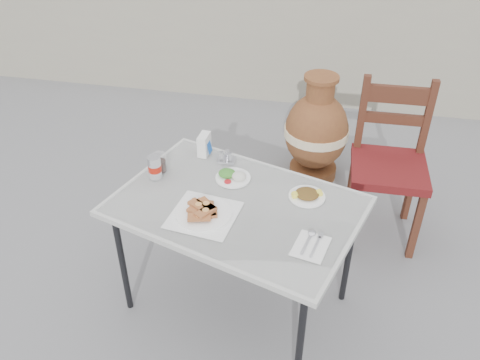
% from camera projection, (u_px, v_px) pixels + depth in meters
% --- Properties ---
extents(ground, '(80.00, 80.00, 0.00)m').
position_uv_depth(ground, '(217.00, 289.00, 2.85)').
color(ground, slate).
rests_on(ground, ground).
extents(cafe_table, '(1.30, 1.06, 0.68)m').
position_uv_depth(cafe_table, '(236.00, 211.00, 2.40)').
color(cafe_table, black).
rests_on(cafe_table, ground).
extents(pide_plate, '(0.33, 0.33, 0.06)m').
position_uv_depth(pide_plate, '(204.00, 210.00, 2.29)').
color(pide_plate, white).
rests_on(pide_plate, cafe_table).
extents(salad_rice_plate, '(0.18, 0.18, 0.04)m').
position_uv_depth(salad_rice_plate, '(233.00, 176.00, 2.53)').
color(salad_rice_plate, white).
rests_on(salad_rice_plate, cafe_table).
extents(salad_chopped_plate, '(0.18, 0.18, 0.04)m').
position_uv_depth(salad_chopped_plate, '(307.00, 195.00, 2.41)').
color(salad_chopped_plate, white).
rests_on(salad_chopped_plate, cafe_table).
extents(soda_can, '(0.07, 0.07, 0.12)m').
position_uv_depth(soda_can, '(155.00, 167.00, 2.52)').
color(soda_can, silver).
rests_on(soda_can, cafe_table).
extents(cola_glass, '(0.07, 0.07, 0.10)m').
position_uv_depth(cola_glass, '(160.00, 164.00, 2.57)').
color(cola_glass, white).
rests_on(cola_glass, cafe_table).
extents(napkin_holder, '(0.07, 0.10, 0.12)m').
position_uv_depth(napkin_holder, '(204.00, 144.00, 2.70)').
color(napkin_holder, white).
rests_on(napkin_holder, cafe_table).
extents(condiment_caddy, '(0.09, 0.07, 0.06)m').
position_uv_depth(condiment_caddy, '(226.00, 158.00, 2.66)').
color(condiment_caddy, silver).
rests_on(condiment_caddy, cafe_table).
extents(cutlery_napkin, '(0.17, 0.20, 0.01)m').
position_uv_depth(cutlery_napkin, '(311.00, 244.00, 2.14)').
color(cutlery_napkin, white).
rests_on(cutlery_napkin, cafe_table).
extents(chair, '(0.44, 0.44, 0.98)m').
position_uv_depth(chair, '(389.00, 162.00, 2.98)').
color(chair, '#3E1C11').
rests_on(chair, ground).
extents(terracotta_urn, '(0.45, 0.45, 0.79)m').
position_uv_depth(terracotta_urn, '(316.00, 132.00, 3.55)').
color(terracotta_urn, brown).
rests_on(terracotta_urn, ground).
extents(back_wall, '(6.00, 0.25, 1.20)m').
position_uv_depth(back_wall, '(282.00, 34.00, 4.50)').
color(back_wall, gray).
rests_on(back_wall, ground).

